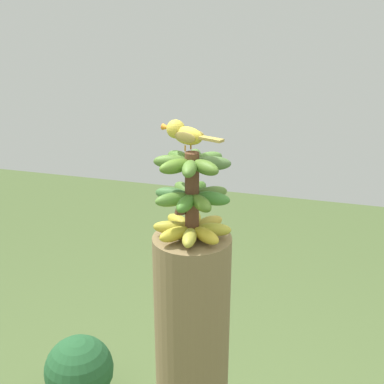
# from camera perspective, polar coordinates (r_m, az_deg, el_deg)

# --- Properties ---
(banana_bunch) EXTENTS (0.25, 0.25, 0.28)m
(banana_bunch) POSITION_cam_1_polar(r_m,az_deg,el_deg) (1.54, -0.02, -0.50)
(banana_bunch) COLOR brown
(banana_bunch) RESTS_ON banana_tree
(perched_bird) EXTENTS (0.22, 0.10, 0.09)m
(perched_bird) POSITION_cam_1_polar(r_m,az_deg,el_deg) (1.52, -0.95, 6.72)
(perched_bird) COLOR #C68933
(perched_bird) RESTS_ON banana_bunch
(tropical_shrub) EXTENTS (0.35, 0.35, 0.44)m
(tropical_shrub) POSITION_cam_1_polar(r_m,az_deg,el_deg) (2.80, -12.74, -19.15)
(tropical_shrub) COLOR brown
(tropical_shrub) RESTS_ON ground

